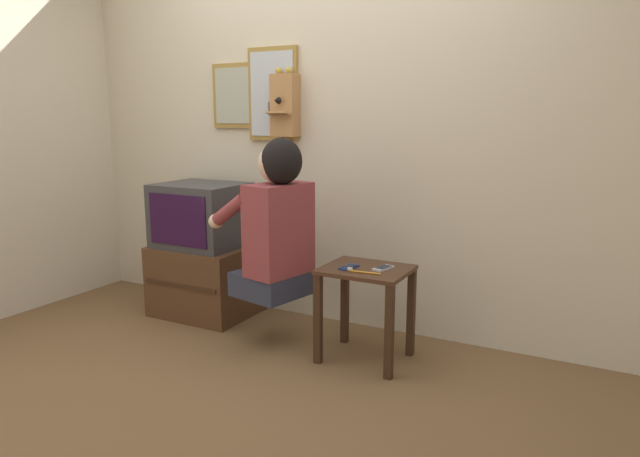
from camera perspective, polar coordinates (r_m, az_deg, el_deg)
ground_plane at (r=3.05m, az=-7.54°, el=-14.88°), size 14.00×14.00×0.00m
wall_back at (r=3.65m, az=1.68°, el=10.19°), size 6.80×0.05×2.55m
side_table at (r=3.15m, az=4.60°, el=-6.22°), size 0.46×0.39×0.53m
person at (r=3.26m, az=-4.44°, el=0.73°), size 0.59×0.49×0.92m
tv_stand at (r=4.00m, az=-11.29°, el=-5.00°), size 0.65×0.53×0.48m
television at (r=3.90m, az=-11.80°, el=1.34°), size 0.56×0.47×0.42m
wall_phone_antique at (r=3.74m, az=-3.54°, el=12.23°), size 0.21×0.19×0.81m
framed_picture at (r=4.00m, az=-8.40°, el=13.00°), size 0.37×0.03×0.43m
wall_mirror at (r=3.83m, az=-4.73°, el=13.24°), size 0.37×0.03×0.60m
cell_phone_held at (r=3.10m, az=2.90°, el=-3.86°), size 0.07×0.13×0.01m
cell_phone_spare at (r=3.09m, az=6.35°, el=-3.95°), size 0.09×0.13×0.01m
toothbrush at (r=3.01m, az=4.19°, el=-4.34°), size 0.18×0.03×0.02m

